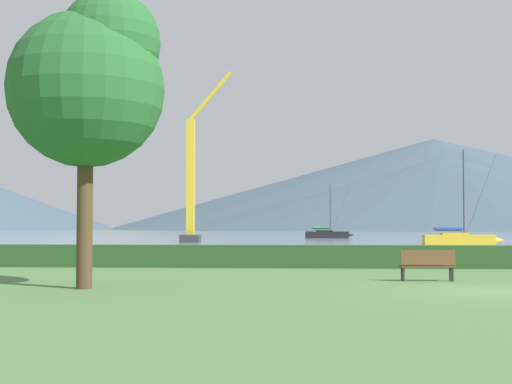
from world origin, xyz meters
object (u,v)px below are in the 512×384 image
dock_crane (192,188)px  park_bench_near_path (428,264)px  sailboat_slip_5 (327,234)px  park_tree (91,80)px  sailboat_slip_4 (459,239)px

dock_crane → park_bench_near_path: bearing=-73.6°
sailboat_slip_5 → park_tree: park_tree is taller
park_bench_near_path → park_tree: 11.40m
park_bench_near_path → park_tree: size_ratio=0.20×
sailboat_slip_4 → park_tree: sailboat_slip_4 is taller
sailboat_slip_4 → park_bench_near_path: bearing=-100.7°
sailboat_slip_4 → park_bench_near_path: sailboat_slip_4 is taller
park_bench_near_path → dock_crane: 56.39m
sailboat_slip_4 → dock_crane: dock_crane is taller
sailboat_slip_5 → park_tree: 87.75m
sailboat_slip_5 → dock_crane: dock_crane is taller
sailboat_slip_5 → park_bench_near_path: bearing=-95.4°
park_bench_near_path → park_tree: bearing=-161.3°
park_bench_near_path → dock_crane: dock_crane is taller
sailboat_slip_4 → sailboat_slip_5: bearing=106.1°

